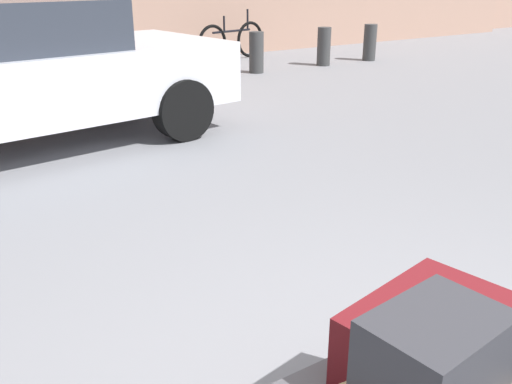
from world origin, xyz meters
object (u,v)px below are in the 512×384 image
suitcase_maroon_stacked_top (428,341)px  bicycle_leaning (232,41)px  bollard_kerb_near (174,60)px  bollard_corner (370,42)px  parked_car (2,72)px  bollard_kerb_mid (256,52)px  bollard_kerb_far (324,47)px  duffel_bag_charcoal_topmost_pile (434,358)px

suitcase_maroon_stacked_top → bicycle_leaning: size_ratio=0.34×
bollard_kerb_near → bollard_corner: size_ratio=1.00×
parked_car → bollard_corner: 7.64m
bollard_kerb_mid → bollard_corner: same height
bollard_kerb_mid → bollard_kerb_far: (1.52, 0.00, 0.00)m
suitcase_maroon_stacked_top → parked_car: size_ratio=0.13×
suitcase_maroon_stacked_top → bollard_kerb_far: bearing=42.1°
duffel_bag_charcoal_topmost_pile → bollard_kerb_mid: bearing=53.7°
duffel_bag_charcoal_topmost_pile → bicycle_leaning: bicycle_leaning is taller
bollard_kerb_mid → bollard_corner: (2.71, 0.00, 0.00)m
bollard_corner → suitcase_maroon_stacked_top: bearing=-132.9°
suitcase_maroon_stacked_top → bollard_corner: size_ratio=0.85×
duffel_bag_charcoal_topmost_pile → bollard_kerb_near: duffel_bag_charcoal_topmost_pile is taller
parked_car → bollard_kerb_far: (6.04, 2.44, -0.41)m
duffel_bag_charcoal_topmost_pile → parked_car: size_ratio=0.08×
bicycle_leaning → bollard_kerb_near: (-2.04, -1.60, -0.02)m
bicycle_leaning → suitcase_maroon_stacked_top: bearing=-117.0°
parked_car → bollard_kerb_far: size_ratio=6.39×
bicycle_leaning → bollard_kerb_near: 2.59m
duffel_bag_charcoal_topmost_pile → bollard_corner: duffel_bag_charcoal_topmost_pile is taller
bicycle_leaning → bollard_kerb_mid: bicycle_leaning is taller
suitcase_maroon_stacked_top → bollard_kerb_mid: (4.06, 7.28, -0.12)m
parked_car → bicycle_leaning: 6.42m
suitcase_maroon_stacked_top → bollard_kerb_near: size_ratio=0.85×
bollard_kerb_near → bicycle_leaning: bearing=38.2°
suitcase_maroon_stacked_top → bollard_kerb_far: (5.58, 7.28, -0.12)m
bollard_kerb_mid → bollard_kerb_near: bearing=180.0°
bollard_kerb_near → parked_car: bearing=-140.3°
duffel_bag_charcoal_topmost_pile → suitcase_maroon_stacked_top: bearing=32.5°
suitcase_maroon_stacked_top → bollard_corner: bollard_corner is taller
suitcase_maroon_stacked_top → bollard_kerb_near: bearing=60.8°
bicycle_leaning → bollard_kerb_far: bearing=-56.4°
bollard_kerb_mid → bollard_kerb_far: size_ratio=1.00×
bollard_corner → bollard_kerb_mid: bearing=180.0°
duffel_bag_charcoal_topmost_pile → bollard_kerb_far: 9.65m
bollard_kerb_mid → bicycle_leaning: bearing=74.0°
parked_car → bicycle_leaning: parked_car is taller
suitcase_maroon_stacked_top → duffel_bag_charcoal_topmost_pile: duffel_bag_charcoal_topmost_pile is taller
suitcase_maroon_stacked_top → duffel_bag_charcoal_topmost_pile: bearing=-151.9°
parked_car → bicycle_leaning: bearing=39.1°
suitcase_maroon_stacked_top → duffel_bag_charcoal_topmost_pile: 0.56m
duffel_bag_charcoal_topmost_pile → bollard_corner: (7.15, 7.58, -0.41)m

